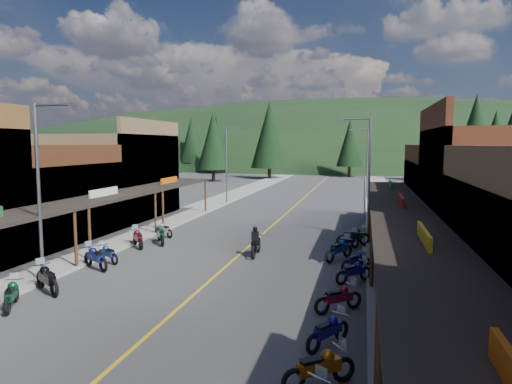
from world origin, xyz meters
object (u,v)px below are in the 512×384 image
Objects in this scene: shop_east_2 at (508,199)px; bike_east_3 at (319,366)px; pine_4 at (432,138)px; bike_west_10 at (164,229)px; bike_west_9 at (161,234)px; pine_0 at (130,143)px; bike_west_8 at (138,237)px; bike_east_8 at (339,248)px; streetlight_1 at (228,162)px; bike_east_5 at (338,297)px; bike_east_10 at (353,236)px; pine_7 at (192,140)px; bike_east_7 at (356,260)px; bike_east_4 at (328,330)px; bike_west_7 at (108,253)px; pine_11 at (475,136)px; shop_east_3 at (465,197)px; pedestrian_east_b at (374,218)px; shop_west_2 at (34,202)px; pine_10 at (213,141)px; streetlight_3 at (366,160)px; shop_west_3 at (113,177)px; pine_3 at (350,143)px; bike_west_4 at (11,293)px; bike_east_9 at (347,240)px; pine_2 at (269,134)px; pine_8 at (166,146)px; streetlight_2 at (367,171)px; streetlight_0 at (41,185)px; bike_west_6 at (95,257)px; pedestrian_east_a at (405,269)px; rider_on_bike at (256,244)px; bike_east_6 at (354,271)px; pine_9 at (495,143)px; bike_west_5 at (47,277)px.

shop_east_2 is 16.08m from bike_east_3.
pine_4 reaches higher than bike_west_10.
pine_0 is at bearing 87.52° from bike_west_9.
bike_east_8 reaches higher than bike_west_8.
streetlight_1 is 3.89× the size of bike_east_5.
streetlight_1 is 21.86m from bike_east_10.
pine_7 is 85.89m from bike_east_7.
bike_west_7 is at bearing -178.82° from bike_east_4.
bike_west_8 is (-26.49, -36.34, -6.56)m from pine_11.
bike_east_3 is at bearing -109.69° from bike_west_10.
shop_east_3 reaches higher than bike_east_8.
bike_west_7 is 18.33m from pedestrian_east_b.
pedestrian_east_b is at bearing -39.59° from streetlight_1.
pine_10 reaches higher than shop_west_2.
bike_east_5 reaches higher than bike_east_7.
streetlight_3 is (-6.80, 18.70, 1.93)m from shop_east_3.
pine_3 is at bearing 71.99° from shop_west_3.
bike_west_4 is 0.95× the size of bike_east_9.
pine_0 is at bearing 145.72° from streetlight_3.
streetlight_3 is 0.64× the size of pine_4.
bike_west_9 is (4.43, -55.11, -7.34)m from pine_2.
pine_4 and pine_7 have the same top height.
bike_east_9 is (-7.86, -7.49, -1.91)m from shop_east_3.
pine_3 is at bearing 122.38° from bike_east_8.
bike_east_4 is at bearing -29.75° from shop_west_2.
bike_east_3 is at bearing -36.08° from bike_east_10.
pedestrian_east_b is at bearing 138.56° from bike_east_3.
streetlight_2 is at bearing -47.86° from pine_8.
pine_0 reaches higher than shop_west_2.
shop_east_2 reaches higher than bike_west_4.
bike_east_9 is at bearing -30.46° from bike_west_8.
shop_west_3 reaches higher than streetlight_0.
pedestrian_east_b is (0.56, 2.03, -3.44)m from streetlight_2.
shop_west_2 reaches higher than bike_west_7.
pine_7 reaches higher than bike_east_9.
bike_west_6 reaches higher than bike_east_7.
bike_east_5 is at bearing -65.26° from pine_7.
streetlight_1 is 4.74× the size of pedestrian_east_a.
rider_on_bike is (-5.97, -28.74, -3.77)m from streetlight_3.
shop_east_2 is at bearing 87.39° from bike_east_4.
bike_east_6 is at bearing -100.47° from pine_4.
shop_east_2 is 8.19m from bike_east_7.
pine_9 reaches higher than pedestrian_east_a.
bike_west_5 is 1.01× the size of rider_on_bike.
pine_7 is 90.96m from bike_east_5.
pine_0 reaches higher than bike_west_7.
bike_west_4 is at bearing -86.72° from pine_2.
bike_west_8 is at bearing -109.97° from bike_east_10.
bike_west_6 is at bearing -88.33° from streetlight_1.
bike_east_10 is at bearing -61.71° from pine_7.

